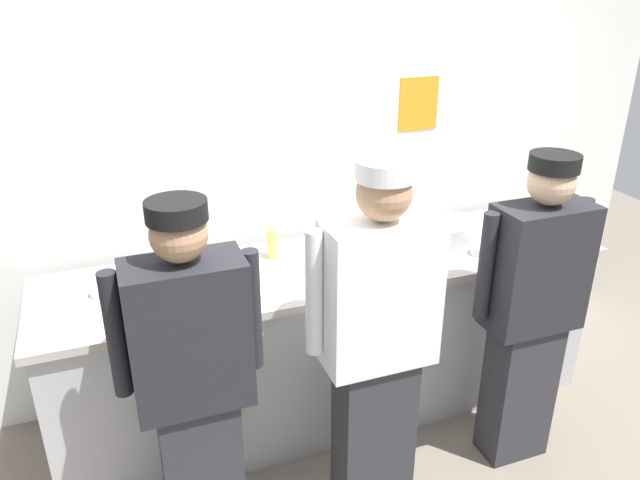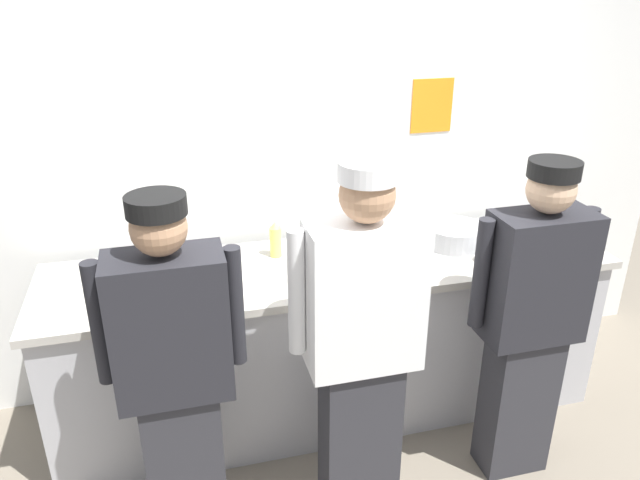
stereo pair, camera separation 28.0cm
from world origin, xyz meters
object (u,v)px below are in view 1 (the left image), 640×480
Objects in this scene: mixing_bowl_steel at (446,230)px; squeeze_bottle_primary at (273,242)px; sheet_tray at (355,252)px; chef_near_left at (194,380)px; ramekin_red_sauce at (101,291)px; chef_center at (377,340)px; plate_stack_front at (191,272)px; deli_cup at (136,295)px; ramekin_orange_sauce at (494,239)px; ramekin_green_sauce at (177,296)px; ramekin_yellow_sauce at (481,250)px; chef_far_right at (531,308)px.

squeeze_bottle_primary reaches higher than mixing_bowl_steel.
squeeze_bottle_primary is at bearing 165.77° from sheet_tray.
sheet_tray is at bearing 35.48° from chef_near_left.
chef_center is at bearing -35.40° from ramekin_red_sauce.
sheet_tray is (0.88, -0.01, -0.03)m from plate_stack_front.
plate_stack_front is at bearing 80.53° from chef_near_left.
deli_cup reaches higher than plate_stack_front.
ramekin_red_sauce is at bearing 176.48° from ramekin_orange_sauce.
sheet_tray is 1.31m from ramekin_red_sauce.
ramekin_green_sauce reaches higher than ramekin_orange_sauce.
ramekin_red_sauce is (-1.87, 0.00, -0.04)m from mixing_bowl_steel.
ramekin_red_sauce is at bearing 179.95° from sheet_tray.
mixing_bowl_steel is 1.55m from ramekin_green_sauce.
plate_stack_front is 1.10× the size of squeeze_bottle_primary.
ramekin_yellow_sauce is (0.07, -0.24, -0.03)m from mixing_bowl_steel.
chef_far_right is 7.40× the size of plate_stack_front.
chef_center is 19.45× the size of ramekin_orange_sauce.
chef_center is at bearing -148.54° from ramekin_yellow_sauce.
chef_center is 1.10m from mixing_bowl_steel.
chef_near_left is 1.02m from squeeze_bottle_primary.
ramekin_green_sauce is (-0.10, -0.19, -0.02)m from plate_stack_front.
plate_stack_front is 0.43m from ramekin_red_sauce.
ramekin_orange_sauce is at bearing 0.68° from deli_cup.
plate_stack_front is 1.53m from ramekin_yellow_sauce.
chef_far_right is at bearing -86.37° from mixing_bowl_steel.
chef_center is 1.32m from ramekin_red_sauce.
ramekin_yellow_sauce is at bearing 31.46° from chef_center.
chef_far_right reaches higher than plate_stack_front.
ramekin_red_sauce is (-0.88, -0.11, -0.07)m from squeeze_bottle_primary.
chef_center is 0.80m from sheet_tray.
plate_stack_front is 1.44m from mixing_bowl_steel.
ramekin_green_sauce is at bearing -173.50° from mixing_bowl_steel.
ramekin_yellow_sauce is at bearing -6.99° from ramekin_red_sauce.
deli_cup is (-1.95, -0.02, 0.03)m from ramekin_orange_sauce.
deli_cup is at bearing -45.63° from ramekin_red_sauce.
deli_cup reaches higher than sheet_tray.
ramekin_orange_sauce is 0.82× the size of deli_cup.
mixing_bowl_steel is 0.77× the size of sheet_tray.
chef_center is 1.02m from plate_stack_front.
plate_stack_front is (0.12, 0.73, 0.11)m from chef_near_left.
chef_far_right reaches higher than ramekin_red_sauce.
deli_cup is (-1.16, -0.15, 0.04)m from sheet_tray.
sheet_tray is 2.14× the size of squeeze_bottle_primary.
mixing_bowl_steel reaches higher than ramekin_yellow_sauce.
ramekin_red_sauce is at bearing -178.22° from plate_stack_front.
plate_stack_front is 2.51× the size of ramekin_orange_sauce.
chef_near_left reaches higher than ramekin_yellow_sauce.
sheet_tray is 0.99m from ramekin_green_sauce.
ramekin_yellow_sauce reaches higher than sheet_tray.
chef_far_right is 8.13× the size of squeeze_bottle_primary.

